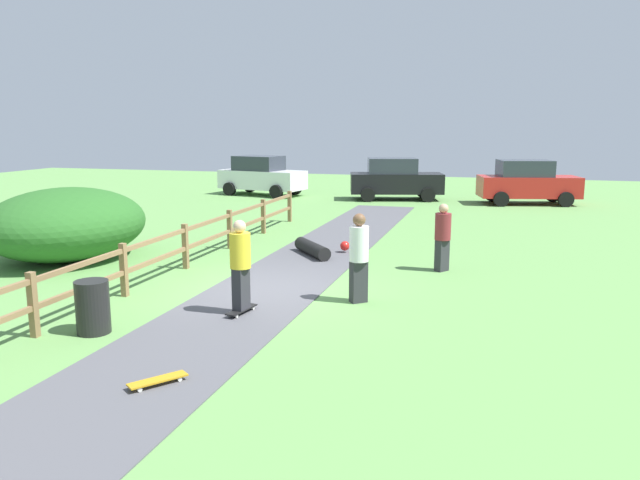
{
  "coord_description": "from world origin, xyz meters",
  "views": [
    {
      "loc": [
        4.67,
        -11.95,
        3.47
      ],
      "look_at": [
        0.97,
        0.7,
        1.0
      ],
      "focal_mm": 34.94,
      "sensor_mm": 36.0,
      "label": 1
    }
  ],
  "objects": [
    {
      "name": "ground_plane",
      "position": [
        0.0,
        0.0,
        0.0
      ],
      "size": [
        60.0,
        60.0,
        0.0
      ],
      "primitive_type": "plane",
      "color": "#60934C"
    },
    {
      "name": "asphalt_path",
      "position": [
        0.0,
        0.0,
        0.01
      ],
      "size": [
        2.4,
        28.0,
        0.02
      ],
      "primitive_type": "cube",
      "color": "#515156",
      "rests_on": "ground_plane"
    },
    {
      "name": "wooden_fence",
      "position": [
        -2.6,
        0.0,
        0.67
      ],
      "size": [
        0.12,
        18.12,
        1.1
      ],
      "color": "olive",
      "rests_on": "ground_plane"
    },
    {
      "name": "bush_large",
      "position": [
        -6.06,
        1.42,
        0.93
      ],
      "size": [
        3.73,
        4.47,
        1.86
      ],
      "primitive_type": "ellipsoid",
      "color": "#286023",
      "rests_on": "ground_plane"
    },
    {
      "name": "trash_bin",
      "position": [
        -1.8,
        -3.4,
        0.45
      ],
      "size": [
        0.56,
        0.56,
        0.9
      ],
      "primitive_type": "cylinder",
      "color": "black",
      "rests_on": "ground_plane"
    },
    {
      "name": "skater_riding",
      "position": [
        0.17,
        -1.75,
        0.99
      ],
      "size": [
        0.44,
        0.82,
        1.74
      ],
      "color": "black",
      "rests_on": "asphalt_path"
    },
    {
      "name": "skater_fallen",
      "position": [
        -0.03,
        3.59,
        0.2
      ],
      "size": [
        1.55,
        1.53,
        0.36
      ],
      "color": "black",
      "rests_on": "asphalt_path"
    },
    {
      "name": "skateboard_loose",
      "position": [
        0.38,
        -5.03,
        0.09
      ],
      "size": [
        0.64,
        0.76,
        0.08
      ],
      "color": "#BF8C19",
      "rests_on": "asphalt_path"
    },
    {
      "name": "bystander_maroon",
      "position": [
        3.39,
        2.79,
        0.89
      ],
      "size": [
        0.53,
        0.53,
        1.62
      ],
      "color": "#2D2D33",
      "rests_on": "ground_plane"
    },
    {
      "name": "bystander_white",
      "position": [
        2.07,
        -0.36,
        0.98
      ],
      "size": [
        0.54,
        0.54,
        1.77
      ],
      "color": "#2D2D33",
      "rests_on": "ground_plane"
    },
    {
      "name": "parked_car_black",
      "position": [
        -0.07,
        16.58,
        0.96
      ],
      "size": [
        4.5,
        2.79,
        1.92
      ],
      "color": "black",
      "rests_on": "ground_plane"
    },
    {
      "name": "parked_car_white",
      "position": [
        -6.69,
        16.6,
        0.96
      ],
      "size": [
        4.46,
        2.64,
        1.92
      ],
      "color": "silver",
      "rests_on": "ground_plane"
    },
    {
      "name": "parked_car_red",
      "position": [
        5.74,
        16.58,
        0.96
      ],
      "size": [
        4.48,
        2.71,
        1.92
      ],
      "color": "red",
      "rests_on": "ground_plane"
    }
  ]
}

